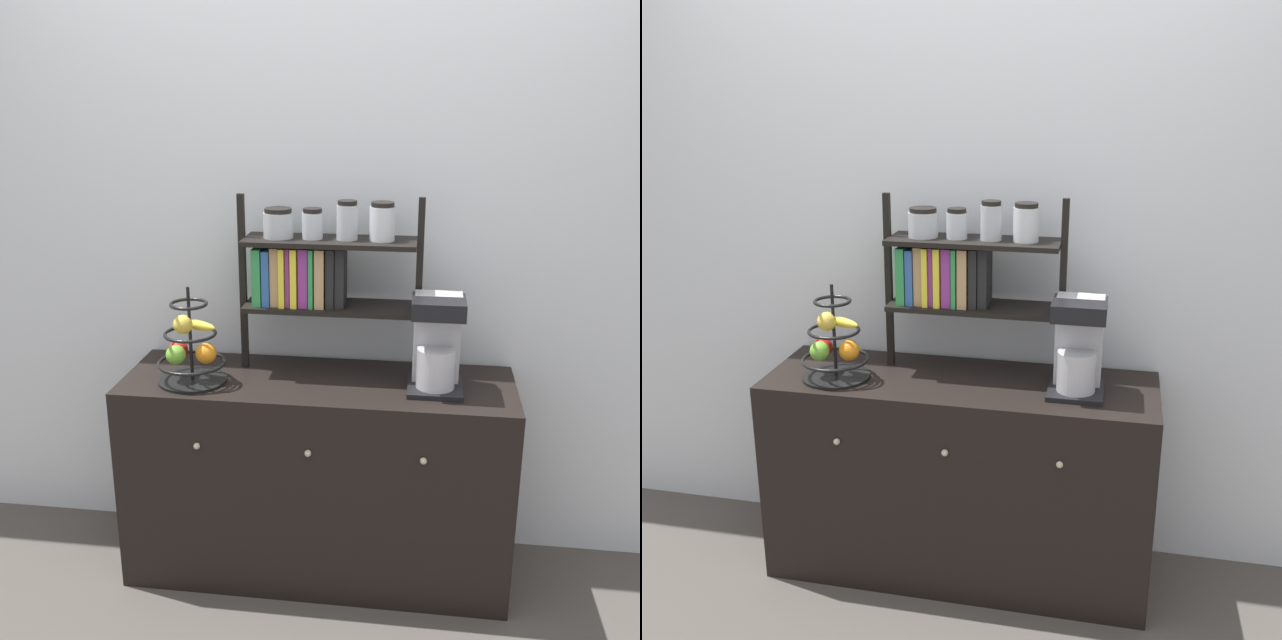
# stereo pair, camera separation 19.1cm
# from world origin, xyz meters

# --- Properties ---
(ground_plane) EXTENTS (12.00, 12.00, 0.00)m
(ground_plane) POSITION_xyz_m (0.00, 0.00, 0.00)
(ground_plane) COLOR #47423D
(wall_back) EXTENTS (7.00, 0.05, 2.60)m
(wall_back) POSITION_xyz_m (0.00, 0.51, 1.30)
(wall_back) COLOR silver
(wall_back) RESTS_ON ground_plane
(sideboard) EXTENTS (1.43, 0.49, 0.79)m
(sideboard) POSITION_xyz_m (0.00, 0.23, 0.40)
(sideboard) COLOR black
(sideboard) RESTS_ON ground_plane
(coffee_maker) EXTENTS (0.19, 0.21, 0.34)m
(coffee_maker) POSITION_xyz_m (0.42, 0.22, 0.96)
(coffee_maker) COLOR black
(coffee_maker) RESTS_ON sideboard
(fruit_stand) EXTENTS (0.25, 0.25, 0.36)m
(fruit_stand) POSITION_xyz_m (-0.45, 0.16, 0.91)
(fruit_stand) COLOR black
(fruit_stand) RESTS_ON sideboard
(shelf_hutch) EXTENTS (0.67, 0.20, 0.66)m
(shelf_hutch) POSITION_xyz_m (-0.03, 0.34, 1.20)
(shelf_hutch) COLOR black
(shelf_hutch) RESTS_ON sideboard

